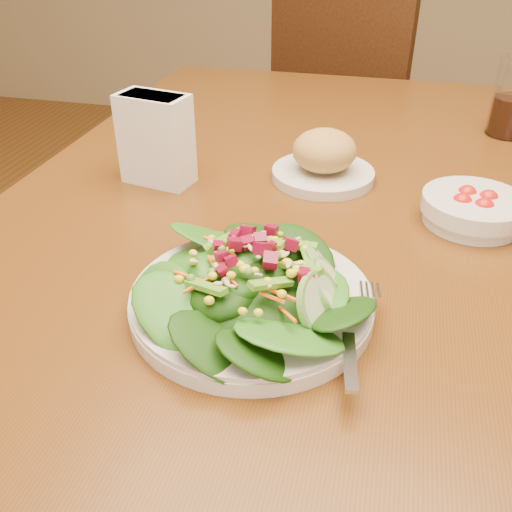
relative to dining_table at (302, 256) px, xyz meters
name	(u,v)px	position (x,y,z in m)	size (l,w,h in m)	color
ground_plane	(289,506)	(0.00, 0.00, -0.65)	(5.00, 5.00, 0.00)	brown
dining_table	(302,256)	(0.00, 0.00, 0.00)	(0.90, 1.40, 0.75)	#5E310D
chair_far	(351,116)	(-0.02, 1.08, -0.13)	(0.58, 0.58, 0.99)	#3B210E
salad_plate	(260,289)	(0.00, -0.28, 0.13)	(0.27, 0.26, 0.08)	silver
bread_plate	(324,160)	(0.01, 0.08, 0.13)	(0.16, 0.16, 0.08)	silver
tomato_bowl	(473,209)	(0.23, -0.02, 0.12)	(0.14, 0.14, 0.05)	silver
napkin_holder	(156,137)	(-0.23, 0.01, 0.17)	(0.11, 0.08, 0.14)	white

